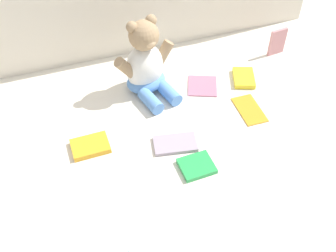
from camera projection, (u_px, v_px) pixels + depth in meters
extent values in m
plane|color=silver|center=(155.00, 127.00, 1.25)|extent=(3.20, 3.20, 0.00)
ellipsoid|color=white|center=(145.00, 67.00, 1.31)|extent=(0.15, 0.13, 0.17)
ellipsoid|color=#598CD1|center=(146.00, 81.00, 1.35)|extent=(0.16, 0.14, 0.06)
sphere|color=#9E7F5B|center=(144.00, 35.00, 1.22)|extent=(0.12, 0.12, 0.09)
ellipsoid|color=tan|center=(150.00, 43.00, 1.21)|extent=(0.04, 0.04, 0.03)
sphere|color=#9E7F5B|center=(132.00, 27.00, 1.19)|extent=(0.04, 0.04, 0.04)
sphere|color=#9E7F5B|center=(151.00, 20.00, 1.21)|extent=(0.04, 0.04, 0.04)
cylinder|color=#9E7F5B|center=(126.00, 68.00, 1.26)|extent=(0.08, 0.05, 0.09)
cylinder|color=#9E7F5B|center=(163.00, 53.00, 1.32)|extent=(0.08, 0.05, 0.09)
cylinder|color=#598CD1|center=(151.00, 101.00, 1.29)|extent=(0.07, 0.10, 0.04)
cylinder|color=#598CD1|center=(169.00, 93.00, 1.32)|extent=(0.07, 0.10, 0.04)
cube|color=#BC7A7F|center=(277.00, 42.00, 1.47)|extent=(0.07, 0.02, 0.10)
cube|color=#AE667F|center=(202.00, 85.00, 1.37)|extent=(0.13, 0.13, 0.01)
cube|color=orange|center=(249.00, 109.00, 1.29)|extent=(0.07, 0.13, 0.01)
cube|color=yellow|center=(244.00, 78.00, 1.39)|extent=(0.10, 0.12, 0.02)
cube|color=gold|center=(90.00, 146.00, 1.18)|extent=(0.11, 0.08, 0.02)
cube|color=green|center=(197.00, 166.00, 1.13)|extent=(0.10, 0.08, 0.01)
cube|color=#9C8D9D|center=(175.00, 144.00, 1.19)|extent=(0.14, 0.09, 0.01)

